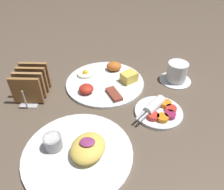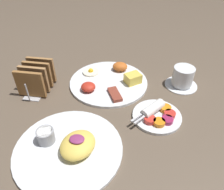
% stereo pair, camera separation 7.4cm
% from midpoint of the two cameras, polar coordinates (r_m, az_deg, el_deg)
% --- Properties ---
extents(ground_plane, '(3.00, 3.00, 0.00)m').
position_cam_midpoint_polar(ground_plane, '(0.73, -1.95, -3.63)').
color(ground_plane, brown).
extents(plate_breakfast, '(0.30, 0.30, 0.05)m').
position_cam_midpoint_polar(plate_breakfast, '(0.84, 1.89, 3.66)').
color(plate_breakfast, white).
rests_on(plate_breakfast, ground_plane).
extents(plate_condiments, '(0.16, 0.15, 0.04)m').
position_cam_midpoint_polar(plate_condiments, '(0.71, 14.62, -5.14)').
color(plate_condiments, white).
rests_on(plate_condiments, ground_plane).
extents(plate_foreground, '(0.29, 0.29, 0.06)m').
position_cam_midpoint_polar(plate_foreground, '(0.61, -7.70, -13.45)').
color(plate_foreground, white).
rests_on(plate_foreground, ground_plane).
extents(toast_rack, '(0.10, 0.15, 0.10)m').
position_cam_midpoint_polar(toast_rack, '(0.82, -16.75, 4.26)').
color(toast_rack, '#B7B7BC').
rests_on(toast_rack, ground_plane).
extents(coffee_cup, '(0.12, 0.12, 0.08)m').
position_cam_midpoint_polar(coffee_cup, '(0.86, 20.32, 4.17)').
color(coffee_cup, white).
rests_on(coffee_cup, ground_plane).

